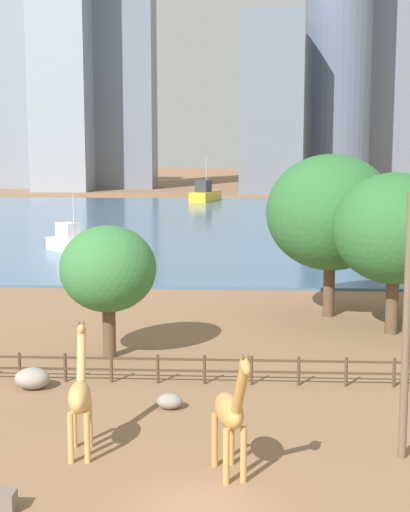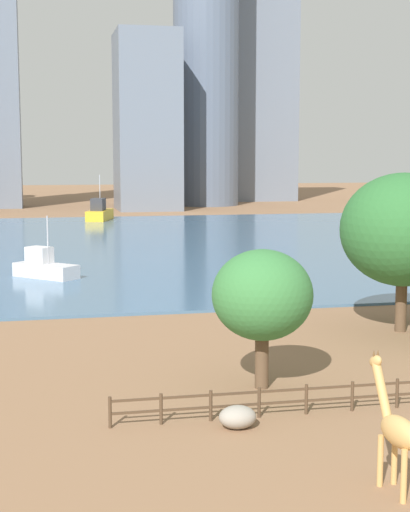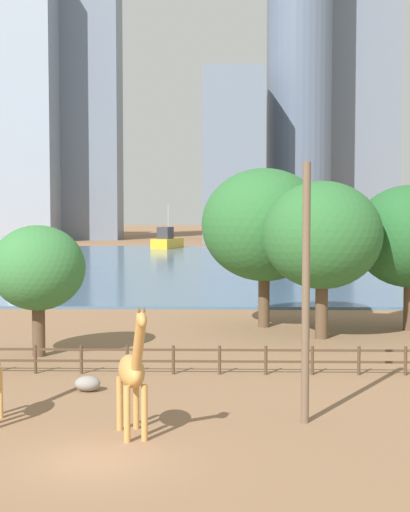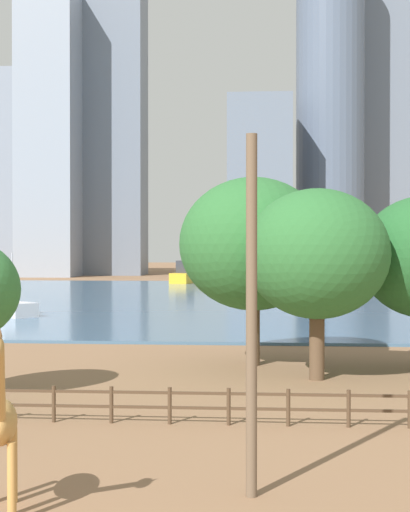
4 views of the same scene
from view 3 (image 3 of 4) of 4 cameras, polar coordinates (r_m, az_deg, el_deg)
ground_plane at (r=103.11m, az=-0.82°, el=-0.53°), size 400.00×400.00×0.00m
harbor_water at (r=100.12m, az=-0.88°, el=-0.59°), size 180.00×86.00×0.20m
giraffe_tall at (r=25.93m, az=-5.29°, el=-8.40°), size 1.47×3.18×4.52m
utility_pole at (r=27.33m, az=7.34°, el=-2.72°), size 0.28×0.28×9.07m
boulder_near_fence at (r=32.74m, az=-8.54°, el=-9.17°), size 1.05×0.84×0.63m
enclosure_fence at (r=35.65m, az=-5.20°, el=-7.35°), size 26.12×0.14×1.30m
tree_left_large at (r=44.80m, az=8.52°, el=1.49°), size 6.80×6.80×8.98m
tree_center_broad at (r=40.05m, az=-12.06°, el=-0.89°), size 4.75×4.75×6.60m
tree_right_tall at (r=48.91m, az=14.70°, el=1.38°), size 6.89×6.89×8.83m
tree_left_small at (r=48.74m, az=4.33°, el=2.26°), size 7.79×7.79×9.89m
boat_sailboat at (r=76.91m, az=-13.07°, el=-1.22°), size 5.88×5.85×5.49m
boat_tug at (r=136.04m, az=-2.78°, el=1.11°), size 5.31×8.90×7.55m
skyline_tower_needle at (r=193.83m, az=11.39°, el=11.15°), size 16.35×10.37×65.94m
skyline_tower_glass at (r=162.94m, az=2.06°, el=7.24°), size 12.44×14.46×35.37m
skyline_block_left at (r=171.69m, az=-12.81°, el=10.96°), size 11.64×11.31×59.15m
skyline_block_right at (r=177.10m, az=6.86°, el=12.47°), size 14.19×14.19×69.39m
skyline_tower_short at (r=183.72m, az=-8.96°, el=17.41°), size 16.65×10.99×102.61m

